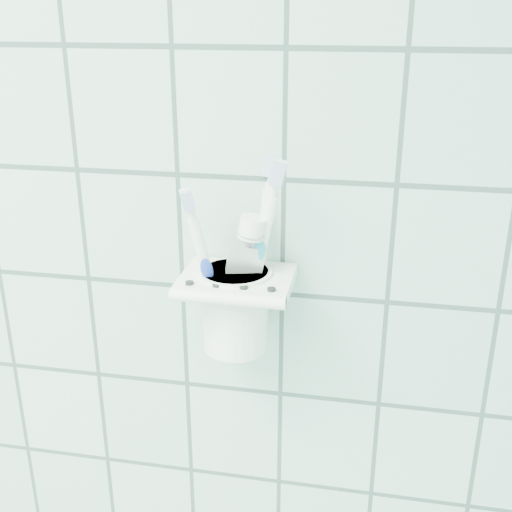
{
  "coord_description": "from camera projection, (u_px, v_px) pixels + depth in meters",
  "views": [
    {
      "loc": [
        0.79,
        0.55,
        1.56
      ],
      "look_at": [
        0.69,
        1.1,
        1.33
      ],
      "focal_mm": 45.0,
      "sensor_mm": 36.0,
      "label": 1
    }
  ],
  "objects": [
    {
      "name": "cup",
      "position": [
        236.0,
        306.0,
        0.69
      ],
      "size": [
        0.08,
        0.08,
        0.09
      ],
      "color": "white",
      "rests_on": "holder_bracket"
    },
    {
      "name": "toothbrush_orange",
      "position": [
        239.0,
        248.0,
        0.67
      ],
      "size": [
        0.05,
        0.02,
        0.21
      ],
      "rotation": [
        0.05,
        0.22,
        0.01
      ],
      "color": "white",
      "rests_on": "cup"
    },
    {
      "name": "toothpaste_tube",
      "position": [
        229.0,
        269.0,
        0.67
      ],
      "size": [
        0.06,
        0.04,
        0.15
      ],
      "rotation": [
        0.05,
        0.18,
        0.26
      ],
      "color": "silver",
      "rests_on": "cup"
    },
    {
      "name": "holder_bracket",
      "position": [
        237.0,
        282.0,
        0.67
      ],
      "size": [
        0.12,
        0.1,
        0.04
      ],
      "color": "white",
      "rests_on": "wall_back"
    },
    {
      "name": "toothbrush_blue",
      "position": [
        249.0,
        254.0,
        0.66
      ],
      "size": [
        0.03,
        0.06,
        0.2
      ],
      "rotation": [
        -0.27,
        0.02,
        -0.23
      ],
      "color": "white",
      "rests_on": "cup"
    },
    {
      "name": "toothbrush_pink",
      "position": [
        225.0,
        266.0,
        0.66
      ],
      "size": [
        0.04,
        0.03,
        0.18
      ],
      "rotation": [
        0.01,
        -0.22,
        0.4
      ],
      "color": "white",
      "rests_on": "cup"
    }
  ]
}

